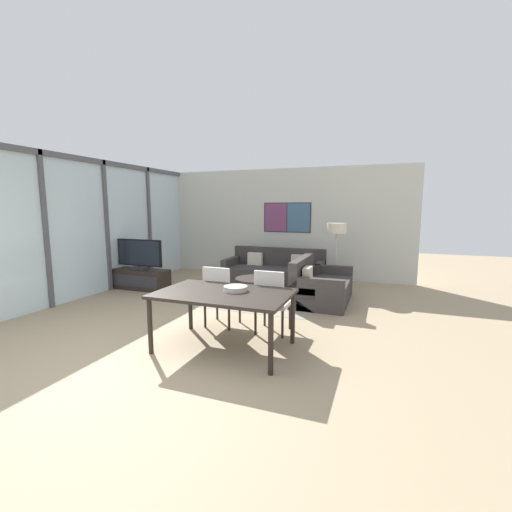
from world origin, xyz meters
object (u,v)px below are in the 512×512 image
sofa_side (318,288)px  coffee_table (256,283)px  dining_table (224,297)px  fruit_bowl (236,288)px  dining_chair_left (220,293)px  television (139,254)px  sofa_main (275,273)px  dining_chair_centre (271,299)px  tv_console (141,279)px  floor_lamp (336,232)px

sofa_side → coffee_table: bearing=98.6°
dining_table → fruit_bowl: size_ratio=5.48×
dining_chair_left → television: bearing=150.5°
sofa_main → fruit_bowl: 3.72m
sofa_side → fruit_bowl: sofa_side is taller
television → sofa_side: size_ratio=0.74×
sofa_side → dining_table: size_ratio=0.92×
coffee_table → dining_chair_left: (0.09, -1.76, 0.21)m
fruit_bowl → dining_chair_centre: bearing=63.0°
sofa_side → dining_chair_left: bearing=149.8°
sofa_side → dining_chair_left: dining_chair_left is taller
sofa_main → coffee_table: (0.00, -1.28, 0.03)m
television → sofa_side: 3.94m
sofa_main → coffee_table: bearing=-90.0°
tv_console → dining_table: bearing=-35.6°
dining_table → dining_chair_centre: bearing=59.7°
television → dining_chair_centre: bearing=-23.7°
television → sofa_main: bearing=29.0°
television → dining_table: size_ratio=0.68×
coffee_table → dining_table: bearing=-78.5°
coffee_table → dining_chair_left: bearing=-87.0°
dining_chair_left → floor_lamp: size_ratio=0.64×
dining_chair_left → fruit_bowl: bearing=-48.6°
dining_table → dining_chair_left: dining_chair_left is taller
sofa_side → floor_lamp: 1.51m
tv_console → television: size_ratio=1.15×
floor_lamp → tv_console: bearing=-159.8°
television → floor_lamp: (4.06, 1.50, 0.50)m
dining_chair_centre → sofa_main: bearing=106.7°
coffee_table → dining_table: 2.55m
floor_lamp → dining_chair_centre: bearing=-98.9°
television → sofa_side: bearing=5.6°
coffee_table → floor_lamp: size_ratio=0.55×
sofa_main → dining_chair_centre: bearing=-73.3°
dining_table → dining_chair_left: size_ratio=1.81×
fruit_bowl → dining_chair_left: bearing=131.4°
coffee_table → dining_chair_centre: 2.00m
dining_chair_centre → television: bearing=156.3°
sofa_main → coffee_table: sofa_main is taller
dining_table → dining_chair_centre: (0.41, 0.70, -0.16)m
sofa_main → television: bearing=-151.0°
dining_chair_left → coffee_table: bearing=93.0°
sofa_side → floor_lamp: size_ratio=1.06×
tv_console → sofa_main: size_ratio=0.58×
sofa_side → dining_chair_left: (-1.13, -1.94, 0.25)m
sofa_side → tv_console: bearing=95.6°
fruit_bowl → floor_lamp: size_ratio=0.21×
dining_chair_left → fruit_bowl: 0.83m
coffee_table → dining_chair_centre: dining_chair_centre is taller
sofa_main → floor_lamp: 1.72m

